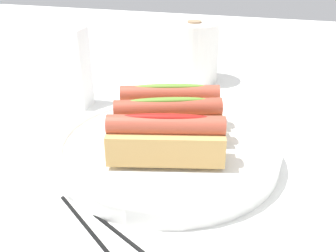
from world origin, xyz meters
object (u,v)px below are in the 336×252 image
at_px(hotdog_front, 166,139).
at_px(hotdog_side, 170,106).
at_px(hotdog_back, 168,121).
at_px(chopstick_near, 135,245).
at_px(paper_towel_roll, 194,52).
at_px(napkin_box, 60,67).
at_px(serving_bowl, 168,148).
at_px(chopstick_far, 104,247).

height_order(hotdog_front, hotdog_side, same).
relative_size(hotdog_back, chopstick_near, 0.72).
bearing_deg(paper_towel_roll, hotdog_back, -82.30).
xyz_separation_m(hotdog_front, chopstick_near, (0.01, -0.13, -0.06)).
bearing_deg(hotdog_side, napkin_box, 160.32).
bearing_deg(hotdog_back, hotdog_side, 104.00).
bearing_deg(hotdog_side, serving_bowl, -76.00).
height_order(napkin_box, chopstick_far, napkin_box).
distance_m(hotdog_front, napkin_box, 0.33).
height_order(hotdog_back, chopstick_far, hotdog_back).
height_order(hotdog_front, napkin_box, napkin_box).
distance_m(hotdog_back, chopstick_near, 0.20).
distance_m(serving_bowl, hotdog_back, 0.04).
height_order(hotdog_side, napkin_box, napkin_box).
bearing_deg(paper_towel_roll, serving_bowl, -82.30).
xyz_separation_m(hotdog_front, hotdog_back, (-0.01, 0.05, 0.00)).
bearing_deg(hotdog_back, paper_towel_roll, 97.70).
xyz_separation_m(serving_bowl, hotdog_front, (0.01, -0.05, 0.04)).
distance_m(chopstick_near, chopstick_far, 0.03).
bearing_deg(hotdog_side, paper_towel_roll, 96.55).
bearing_deg(chopstick_far, paper_towel_roll, 130.52).
bearing_deg(hotdog_front, hotdog_side, 104.00).
relative_size(hotdog_front, chopstick_near, 0.72).
bearing_deg(hotdog_back, chopstick_near, -83.84).
bearing_deg(chopstick_far, napkin_box, 162.67).
distance_m(serving_bowl, chopstick_near, 0.19).
xyz_separation_m(hotdog_side, paper_towel_roll, (-0.03, 0.30, 0.00)).
bearing_deg(paper_towel_roll, chopstick_far, -86.09).
relative_size(hotdog_side, paper_towel_roll, 1.18).
bearing_deg(chopstick_near, paper_towel_roll, 125.54).
bearing_deg(serving_bowl, hotdog_back, -90.00).
bearing_deg(chopstick_far, serving_bowl, 123.70).
bearing_deg(hotdog_back, serving_bowl, 90.00).
xyz_separation_m(hotdog_front, napkin_box, (-0.27, 0.19, 0.01)).
relative_size(hotdog_front, chopstick_far, 0.72).
xyz_separation_m(serving_bowl, chopstick_far, (-0.01, -0.20, -0.02)).
xyz_separation_m(hotdog_back, chopstick_near, (0.02, -0.19, -0.06)).
distance_m(hotdog_front, paper_towel_roll, 0.41).
xyz_separation_m(serving_bowl, paper_towel_roll, (-0.05, 0.35, 0.05)).
height_order(serving_bowl, paper_towel_roll, paper_towel_roll).
distance_m(serving_bowl, hotdog_front, 0.07).
xyz_separation_m(napkin_box, chopstick_far, (0.25, -0.34, -0.07)).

